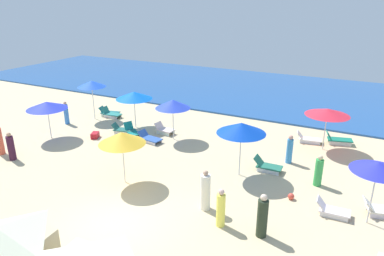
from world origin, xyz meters
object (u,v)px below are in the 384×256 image
(lounge_chair_1_0, at_px, (149,138))
(lounge_chair_4_0, at_px, (338,140))
(umbrella_6, at_px, (241,128))
(beach_ball_1, at_px, (291,196))
(beachgoer_4, at_px, (319,172))
(umbrella_1, at_px, (173,104))
(lounge_chair_0_1, at_px, (132,131))
(umbrella_3, at_px, (92,84))
(beachgoer_7, at_px, (66,113))
(umbrella_4, at_px, (328,112))
(lounge_chair_6_0, at_px, (267,166))
(lounge_chair_1_1, at_px, (164,129))
(beachgoer_6, at_px, (262,217))
(lounge_chair_3_0, at_px, (109,112))
(lounge_chair_5_1, at_px, (383,210))
(umbrella_2, at_px, (47,105))
(beachgoer_3, at_px, (11,147))
(lounge_chair_4_1, at_px, (308,139))
(beachgoer_1, at_px, (221,209))
(umbrella_7, at_px, (122,138))
(beachgoer_0, at_px, (205,191))
(umbrella_5, at_px, (378,167))
(lounge_chair_0_0, at_px, (123,130))
(lounge_chair_5_0, at_px, (332,210))
(umbrella_0, at_px, (134,95))
(lounge_chair_3_1, at_px, (111,114))
(beachgoer_5, at_px, (290,150))
(cooler_box_2, at_px, (95,135))

(lounge_chair_1_0, height_order, lounge_chair_4_0, lounge_chair_4_0)
(umbrella_6, bearing_deg, beach_ball_1, -21.86)
(beachgoer_4, height_order, beach_ball_1, beachgoer_4)
(umbrella_1, height_order, lounge_chair_1_0, umbrella_1)
(lounge_chair_0_1, relative_size, umbrella_3, 0.53)
(umbrella_6, bearing_deg, beachgoer_7, 172.88)
(umbrella_4, height_order, lounge_chair_6_0, umbrella_4)
(lounge_chair_1_1, distance_m, beachgoer_6, 10.95)
(lounge_chair_3_0, height_order, lounge_chair_5_1, lounge_chair_5_1)
(umbrella_2, xyz_separation_m, lounge_chair_6_0, (12.85, 1.74, -1.80))
(lounge_chair_5_1, bearing_deg, beachgoer_3, 85.38)
(lounge_chair_1_1, xyz_separation_m, umbrella_6, (6.06, -3.05, 2.13))
(umbrella_3, bearing_deg, lounge_chair_0_1, -18.13)
(umbrella_2, relative_size, lounge_chair_6_0, 1.72)
(umbrella_4, bearing_deg, beachgoer_3, -148.24)
(lounge_chair_4_1, bearing_deg, beachgoer_3, 116.22)
(lounge_chair_4_1, bearing_deg, lounge_chair_0_1, 101.67)
(umbrella_6, bearing_deg, beachgoer_1, -79.50)
(beachgoer_1, height_order, beachgoer_3, beachgoer_1)
(umbrella_4, bearing_deg, umbrella_1, -162.89)
(umbrella_7, distance_m, beachgoer_0, 4.46)
(umbrella_2, xyz_separation_m, lounge_chair_3_0, (0.31, 5.00, -1.82))
(umbrella_5, bearing_deg, lounge_chair_1_1, 159.01)
(umbrella_1, bearing_deg, lounge_chair_0_0, -170.14)
(lounge_chair_1_0, height_order, beach_ball_1, lounge_chair_1_0)
(lounge_chair_1_0, distance_m, lounge_chair_5_0, 10.94)
(umbrella_0, bearing_deg, lounge_chair_6_0, -12.95)
(umbrella_4, distance_m, umbrella_5, 6.92)
(lounge_chair_4_0, distance_m, umbrella_7, 12.56)
(lounge_chair_0_1, relative_size, lounge_chair_6_0, 1.06)
(lounge_chair_0_0, xyz_separation_m, lounge_chair_3_1, (-2.69, 2.15, 0.02))
(umbrella_1, bearing_deg, umbrella_3, 173.42)
(lounge_chair_1_1, height_order, lounge_chair_3_0, lounge_chair_1_1)
(beachgoer_5, bearing_deg, lounge_chair_4_1, 47.20)
(lounge_chair_0_1, height_order, beach_ball_1, lounge_chair_0_1)
(lounge_chair_4_1, distance_m, lounge_chair_5_1, 7.42)
(lounge_chair_5_0, distance_m, beachgoer_4, 2.41)
(lounge_chair_1_1, xyz_separation_m, beachgoer_1, (6.83, -7.17, 0.46))
(cooler_box_2, bearing_deg, lounge_chair_1_0, -97.11)
(beachgoer_4, xyz_separation_m, beach_ball_1, (-0.78, -1.75, -0.55))
(lounge_chair_6_0, distance_m, beachgoer_1, 5.18)
(lounge_chair_4_0, relative_size, beachgoer_7, 1.01)
(beach_ball_1, bearing_deg, lounge_chair_6_0, 127.76)
(lounge_chair_3_0, relative_size, beachgoer_3, 1.00)
(lounge_chair_3_1, height_order, lounge_chair_4_1, lounge_chair_3_1)
(umbrella_5, xyz_separation_m, beachgoer_3, (-16.78, -2.39, -1.65))
(umbrella_0, relative_size, lounge_chair_5_0, 1.84)
(lounge_chair_4_0, height_order, beachgoer_5, beachgoer_5)
(umbrella_4, bearing_deg, umbrella_6, -121.95)
(umbrella_4, relative_size, beach_ball_1, 8.71)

